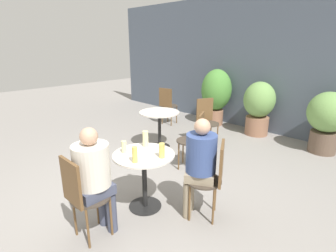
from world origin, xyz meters
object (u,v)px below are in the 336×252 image
object	(u,v)px
cafe_table_far	(159,120)
bistro_chair_0	(81,192)
cafe_table_near	(144,167)
beer_glass_3	(124,147)
bistro_chair_1	(213,174)
beer_glass_0	(135,155)
seated_person_1	(199,160)
potted_plant_1	(259,105)
beer_glass_1	(162,150)
potted_plant_2	(327,118)
seated_person_0	(94,173)
bistro_chair_3	(206,118)
beer_glass_2	(145,139)
bistro_chair_2	(167,103)
potted_plant_0	(216,93)
bistro_chair_4	(195,136)

from	to	relation	value
cafe_table_far	bistro_chair_0	world-z (taller)	bistro_chair_0
cafe_table_near	beer_glass_3	xyz separation A→B (m)	(-0.19, -0.14, 0.24)
bistro_chair_1	beer_glass_0	size ratio (longest dim) A/B	5.16
seated_person_1	potted_plant_1	bearing A→B (deg)	165.11
cafe_table_near	seated_person_1	size ratio (longest dim) A/B	0.61
seated_person_1	beer_glass_1	world-z (taller)	seated_person_1
cafe_table_near	bistro_chair_1	distance (m)	0.80
seated_person_1	potted_plant_2	bearing A→B (deg)	141.13
cafe_table_near	beer_glass_0	distance (m)	0.35
bistro_chair_1	beer_glass_0	xyz separation A→B (m)	(-0.58, -0.61, 0.24)
potted_plant_1	cafe_table_far	bearing A→B (deg)	-115.62
cafe_table_far	potted_plant_2	size ratio (longest dim) A/B	0.67
cafe_table_near	seated_person_0	distance (m)	0.67
cafe_table_near	bistro_chair_3	xyz separation A→B (m)	(-0.74, 2.21, 0.02)
beer_glass_1	beer_glass_2	distance (m)	0.39
seated_person_0	beer_glass_0	bearing A→B (deg)	-103.26
bistro_chair_2	beer_glass_0	distance (m)	3.68
beer_glass_2	potted_plant_0	xyz separation A→B (m)	(-1.25, 3.31, -0.01)
bistro_chair_4	beer_glass_3	xyz separation A→B (m)	(0.05, -1.38, 0.22)
cafe_table_near	bistro_chair_2	size ratio (longest dim) A/B	0.79
beer_glass_3	potted_plant_1	distance (m)	3.64
cafe_table_far	bistro_chair_3	xyz separation A→B (m)	(0.55, 0.73, 0.01)
bistro_chair_0	bistro_chair_3	bearing A→B (deg)	-76.44
seated_person_1	beer_glass_2	bearing A→B (deg)	-107.95
cafe_table_far	beer_glass_1	xyz separation A→B (m)	(1.52, -1.39, 0.25)
seated_person_1	bistro_chair_2	bearing A→B (deg)	-159.90
potted_plant_2	bistro_chair_1	bearing A→B (deg)	-96.23
bistro_chair_3	potted_plant_2	xyz separation A→B (m)	(1.76, 1.21, 0.10)
bistro_chair_3	beer_glass_2	xyz separation A→B (m)	(0.58, -2.04, 0.25)
beer_glass_1	beer_glass_2	size ratio (longest dim) A/B	0.84
seated_person_0	potted_plant_0	xyz separation A→B (m)	(-1.42, 4.12, 0.09)
bistro_chair_0	potted_plant_2	world-z (taller)	potted_plant_2
potted_plant_0	beer_glass_0	bearing A→B (deg)	-67.62
bistro_chair_3	seated_person_1	world-z (taller)	seated_person_1
bistro_chair_0	potted_plant_1	distance (m)	4.31
bistro_chair_0	beer_glass_3	distance (m)	0.73
potted_plant_2	seated_person_0	bearing A→B (deg)	-104.00
cafe_table_near	bistro_chair_3	size ratio (longest dim) A/B	0.79
bistro_chair_0	beer_glass_1	world-z (taller)	bistro_chair_0
beer_glass_0	bistro_chair_1	bearing A→B (deg)	46.43
cafe_table_far	beer_glass_2	size ratio (longest dim) A/B	3.79
bistro_chair_3	potted_plant_2	size ratio (longest dim) A/B	0.81
bistro_chair_0	beer_glass_1	xyz separation A→B (m)	(0.21, 0.88, 0.24)
cafe_table_near	seated_person_0	size ratio (longest dim) A/B	0.61
bistro_chair_0	seated_person_0	bearing A→B (deg)	-90.00
bistro_chair_4	beer_glass_1	size ratio (longest dim) A/B	5.44
bistro_chair_1	bistro_chair_2	world-z (taller)	same
beer_glass_3	cafe_table_near	bearing A→B (deg)	35.58
potted_plant_0	bistro_chair_4	bearing A→B (deg)	-62.25
beer_glass_1	potted_plant_0	xyz separation A→B (m)	(-1.63, 3.39, 0.01)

